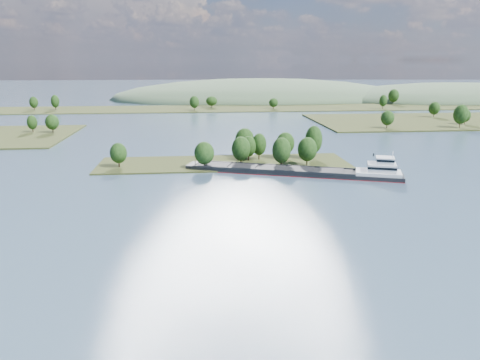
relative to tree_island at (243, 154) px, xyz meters
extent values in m
plane|color=#3E576B|center=(-7.80, -59.43, -4.20)|extent=(1800.00, 1800.00, 0.00)
cube|color=#2B3316|center=(-7.80, 0.57, -4.20)|extent=(100.00, 30.00, 1.20)
cylinder|color=black|center=(13.48, -11.13, -1.67)|extent=(0.50, 0.50, 3.86)
ellipsoid|color=black|center=(13.48, -11.13, 3.24)|extent=(7.24, 7.24, 9.92)
cylinder|color=black|center=(1.82, 12.04, -1.60)|extent=(0.50, 0.50, 3.99)
ellipsoid|color=black|center=(1.82, 12.04, 3.47)|extent=(8.18, 8.18, 10.27)
cylinder|color=black|center=(-1.44, -5.23, -1.73)|extent=(0.50, 0.50, 3.74)
ellipsoid|color=black|center=(-1.44, -5.23, 3.02)|extent=(7.38, 7.38, 9.61)
cylinder|color=black|center=(2.55, 3.50, -1.94)|extent=(0.50, 0.50, 3.32)
ellipsoid|color=black|center=(2.55, 3.50, 2.28)|extent=(6.20, 6.20, 8.54)
cylinder|color=black|center=(-15.89, -9.93, -1.90)|extent=(0.50, 0.50, 3.41)
ellipsoid|color=black|center=(-15.89, -9.93, 2.44)|extent=(7.58, 7.58, 8.77)
cylinder|color=black|center=(-48.65, -3.86, -2.05)|extent=(0.50, 0.50, 3.10)
ellipsoid|color=black|center=(-48.65, -3.86, 1.89)|extent=(6.56, 6.56, 7.97)
cylinder|color=black|center=(7.11, 5.12, -1.81)|extent=(0.50, 0.50, 3.59)
ellipsoid|color=black|center=(7.11, 5.12, 2.75)|extent=(6.12, 6.12, 9.22)
cylinder|color=black|center=(29.88, 4.41, -1.32)|extent=(0.50, 0.50, 4.55)
ellipsoid|color=black|center=(29.88, 4.41, 4.46)|extent=(7.25, 7.25, 11.70)
cylinder|color=black|center=(24.13, -8.55, -1.76)|extent=(0.50, 0.50, 3.68)
ellipsoid|color=black|center=(24.13, -8.55, 2.92)|extent=(7.63, 7.63, 9.46)
cylinder|color=black|center=(18.35, 6.44, -1.79)|extent=(0.50, 0.50, 3.61)
ellipsoid|color=black|center=(18.35, 6.44, 2.80)|extent=(7.75, 7.75, 9.29)
cylinder|color=black|center=(-99.27, 88.43, -1.71)|extent=(0.50, 0.50, 3.38)
ellipsoid|color=black|center=(-99.27, 88.43, 2.59)|extent=(7.56, 7.56, 8.70)
cylinder|color=black|center=(-111.09, 91.25, -1.81)|extent=(0.50, 0.50, 3.18)
ellipsoid|color=black|center=(-111.09, 91.25, 2.24)|extent=(5.66, 5.66, 8.19)
cylinder|color=black|center=(96.52, 87.87, -1.66)|extent=(0.50, 0.50, 3.48)
ellipsoid|color=black|center=(96.52, 87.87, 2.76)|extent=(8.03, 8.03, 8.94)
cylinder|color=black|center=(141.25, 85.23, -1.10)|extent=(0.50, 0.50, 4.61)
ellipsoid|color=black|center=(141.25, 85.23, 4.77)|extent=(8.87, 8.87, 11.85)
cylinder|color=black|center=(152.53, 98.88, -1.79)|extent=(0.50, 0.50, 3.22)
ellipsoid|color=black|center=(152.53, 98.88, 2.31)|extent=(6.60, 6.60, 8.29)
cylinder|color=black|center=(152.46, 138.45, -1.60)|extent=(0.50, 0.50, 3.61)
ellipsoid|color=black|center=(152.46, 138.45, 2.99)|extent=(7.95, 7.95, 9.28)
cube|color=#2B3316|center=(-7.80, 220.57, -4.20)|extent=(900.00, 60.00, 1.20)
cylinder|color=black|center=(-150.25, 217.64, -1.75)|extent=(0.50, 0.50, 3.69)
ellipsoid|color=black|center=(-150.25, 217.64, 2.94)|extent=(6.91, 6.91, 9.50)
cylinder|color=black|center=(140.07, 201.61, -1.67)|extent=(0.50, 0.50, 3.86)
ellipsoid|color=black|center=(140.07, 201.61, 3.24)|extent=(6.46, 6.46, 9.93)
cylinder|color=black|center=(-4.02, 226.03, -2.00)|extent=(0.50, 0.50, 3.21)
ellipsoid|color=black|center=(-4.02, 226.03, 2.08)|extent=(9.89, 9.89, 8.25)
cylinder|color=black|center=(164.64, 237.70, -1.26)|extent=(0.50, 0.50, 4.67)
ellipsoid|color=black|center=(164.64, 237.70, 4.68)|extent=(9.83, 9.83, 12.02)
cylinder|color=black|center=(-133.08, 217.54, -1.55)|extent=(0.50, 0.50, 4.09)
ellipsoid|color=black|center=(-133.08, 217.54, 3.65)|extent=(6.78, 6.78, 10.52)
cylinder|color=black|center=(47.61, 210.00, -2.12)|extent=(0.50, 0.50, 2.96)
ellipsoid|color=black|center=(47.61, 210.00, 1.64)|extent=(7.75, 7.75, 7.60)
cylinder|color=black|center=(-18.99, 203.77, -1.66)|extent=(0.50, 0.50, 3.88)
ellipsoid|color=black|center=(-18.99, 203.77, 3.27)|extent=(7.86, 7.86, 9.97)
ellipsoid|color=#445D40|center=(252.20, 290.57, -4.20)|extent=(260.00, 140.00, 36.00)
ellipsoid|color=#445D40|center=(52.20, 320.57, -4.20)|extent=(320.00, 160.00, 44.00)
cube|color=black|center=(16.70, -18.97, -3.72)|extent=(76.26, 34.64, 2.13)
cube|color=maroon|center=(16.70, -18.97, -4.15)|extent=(76.51, 34.89, 0.24)
cube|color=black|center=(10.95, -11.94, -2.36)|extent=(56.76, 20.13, 0.77)
cube|color=black|center=(7.83, -20.89, -2.36)|extent=(56.76, 20.13, 0.77)
cube|color=black|center=(9.39, -16.42, -2.51)|extent=(57.67, 27.35, 0.29)
cube|color=black|center=(-10.70, -9.40, -2.22)|extent=(10.84, 10.36, 0.34)
cube|color=black|center=(-0.66, -12.91, -2.22)|extent=(10.84, 10.36, 0.34)
cube|color=black|center=(9.39, -16.42, -2.22)|extent=(10.84, 10.36, 0.34)
cube|color=black|center=(19.44, -19.92, -2.22)|extent=(10.84, 10.36, 0.34)
cube|color=black|center=(29.49, -23.43, -2.22)|extent=(10.84, 10.36, 0.34)
cube|color=black|center=(-20.30, -6.05, -3.33)|extent=(5.61, 9.18, 1.93)
cylinder|color=black|center=(-19.38, -6.37, -1.98)|extent=(0.30, 0.30, 2.13)
cube|color=white|center=(45.01, -28.85, -2.07)|extent=(17.68, 13.87, 1.16)
cube|color=white|center=(45.93, -29.17, -0.14)|extent=(11.68, 10.50, 2.90)
cube|color=black|center=(45.93, -29.17, 0.25)|extent=(11.93, 10.74, 0.87)
cube|color=white|center=(46.84, -29.49, 2.38)|extent=(7.39, 7.39, 2.13)
cube|color=black|center=(46.84, -29.49, 2.77)|extent=(7.64, 7.64, 0.77)
cube|color=white|center=(46.84, -29.49, 3.54)|extent=(7.89, 7.89, 0.19)
cylinder|color=white|center=(49.12, -30.29, 4.70)|extent=(0.25, 0.25, 2.52)
cylinder|color=black|center=(44.14, -25.47, 3.73)|extent=(0.62, 0.62, 1.16)
camera|label=1|loc=(-19.28, -183.82, 36.51)|focal=35.00mm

